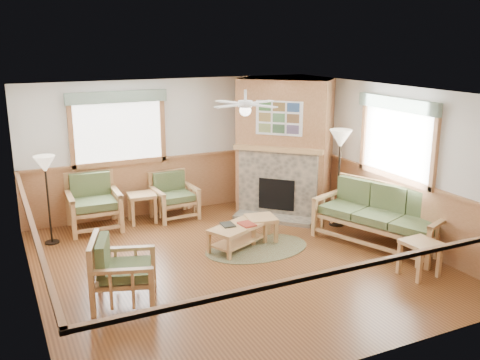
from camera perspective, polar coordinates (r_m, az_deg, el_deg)
name	(u,v)px	position (r m, az deg, el deg)	size (l,w,h in m)	color
floor	(236,263)	(8.63, -0.40, -8.82)	(6.00, 6.00, 0.01)	brown
ceiling	(236,92)	(7.94, -0.43, 9.36)	(6.00, 6.00, 0.01)	white
wall_back	(173,146)	(10.90, -7.14, 3.60)	(6.00, 0.02, 2.70)	white
wall_front	(358,248)	(5.74, 12.52, -7.12)	(6.00, 0.02, 2.70)	white
wall_left	(27,207)	(7.47, -21.76, -2.67)	(0.02, 6.00, 2.70)	white
wall_right	(390,162)	(9.80, 15.68, 1.87)	(0.02, 6.00, 2.70)	white
wainscot	(236,230)	(8.42, -0.40, -5.36)	(6.00, 6.00, 1.10)	#A16B42
fireplace	(285,146)	(10.88, 4.79, 3.64)	(2.20, 2.20, 2.70)	#A16B42
window_back	(116,90)	(10.40, -13.11, 9.36)	(1.90, 0.16, 1.50)	white
window_right	(401,96)	(9.44, 16.80, 8.58)	(0.16, 1.90, 1.50)	white
ceiling_fan	(245,92)	(8.34, 0.57, 9.35)	(1.24, 1.24, 0.36)	white
sofa	(380,217)	(9.47, 14.72, -3.81)	(0.91, 2.21, 1.02)	tan
armchair_back_left	(94,203)	(10.27, -15.35, -2.34)	(0.92, 0.92, 1.03)	tan
armchair_back_right	(174,196)	(10.65, -7.03, -1.69)	(0.79, 0.79, 0.89)	tan
armchair_left	(124,270)	(7.42, -12.29, -9.37)	(0.82, 0.82, 0.92)	tan
coffee_table	(238,237)	(9.10, -0.26, -6.09)	(1.03, 0.52, 0.41)	tan
end_table_chairs	(142,208)	(10.52, -10.39, -2.94)	(0.51, 0.49, 0.57)	tan
end_table_sofa	(419,258)	(8.52, 18.58, -7.92)	(0.49, 0.47, 0.55)	tan
footstool	(261,228)	(9.47, 2.26, -5.18)	(0.50, 0.50, 0.43)	tan
braided_rug	(257,248)	(9.18, 1.79, -7.26)	(1.83, 1.83, 0.01)	brown
floor_lamp_left	(48,200)	(9.71, -19.78, -2.04)	(0.36, 0.36, 1.57)	black
floor_lamp_right	(339,178)	(10.19, 10.48, 0.22)	(0.42, 0.42, 1.85)	black
book_red	(247,223)	(9.04, 0.74, -4.64)	(0.22, 0.30, 0.03)	maroon
book_dark	(228,224)	(9.02, -1.31, -4.72)	(0.20, 0.27, 0.03)	#262620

